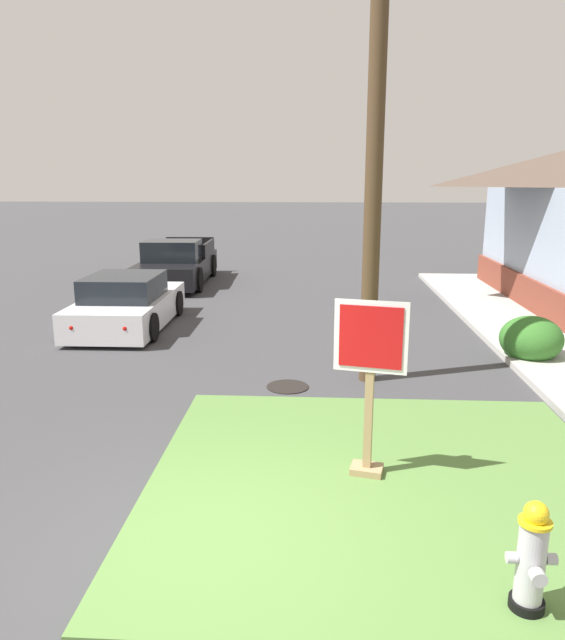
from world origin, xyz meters
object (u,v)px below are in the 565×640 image
object	(u,v)px
fire_hydrant	(531,559)
stop_sign	(369,390)
manhole_cover	(288,387)
pickup_truck_black	(177,265)
parked_sedan_white	(127,305)
utility_pole	(378,68)

from	to	relation	value
fire_hydrant	stop_sign	world-z (taller)	stop_sign
fire_hydrant	stop_sign	distance (m)	2.49
manhole_cover	pickup_truck_black	xyz separation A→B (m)	(-4.10, 9.70, 0.61)
parked_sedan_white	manhole_cover	bearing A→B (deg)	-44.68
parked_sedan_white	pickup_truck_black	bearing A→B (deg)	91.92
manhole_cover	parked_sedan_white	xyz separation A→B (m)	(-3.91, 3.86, 0.53)
parked_sedan_white	fire_hydrant	bearing A→B (deg)	-56.32
fire_hydrant	utility_pole	xyz separation A→B (m)	(-0.80, 5.69, 4.51)
stop_sign	parked_sedan_white	distance (m)	8.55
parked_sedan_white	utility_pole	world-z (taller)	utility_pole
stop_sign	manhole_cover	xyz separation A→B (m)	(-1.06, 3.07, -1.09)
pickup_truck_black	parked_sedan_white	bearing A→B (deg)	-88.08
parked_sedan_white	pickup_truck_black	world-z (taller)	pickup_truck_black
pickup_truck_black	utility_pole	xyz separation A→B (m)	(5.45, -9.23, 4.42)
fire_hydrant	stop_sign	xyz separation A→B (m)	(-1.09, 2.16, 0.58)
utility_pole	pickup_truck_black	bearing A→B (deg)	120.57
pickup_truck_black	manhole_cover	bearing A→B (deg)	-67.07
utility_pole	stop_sign	bearing A→B (deg)	-94.65
fire_hydrant	pickup_truck_black	xyz separation A→B (m)	(-6.25, 14.92, 0.10)
fire_hydrant	manhole_cover	distance (m)	5.67
manhole_cover	pickup_truck_black	size ratio (longest dim) A/B	0.14
fire_hydrant	manhole_cover	xyz separation A→B (m)	(-2.15, 5.23, -0.51)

